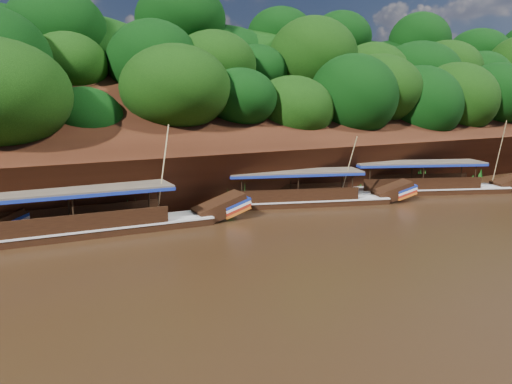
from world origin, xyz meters
TOP-DOWN VIEW (x-y plane):
  - ground at (0.00, 0.00)m, footprint 160.00×160.00m
  - riverbank at (-0.01, 22.73)m, footprint 120.00×30.06m
  - boat_0 at (10.74, 6.52)m, footprint 14.42×7.61m
  - boat_1 at (0.17, 7.79)m, footprint 13.35×6.30m
  - boat_2 at (-13.86, 7.65)m, footprint 15.83×3.30m
  - reeds at (-2.45, 9.62)m, footprint 50.13×2.46m

SIDE VIEW (x-z plane):
  - ground at x=0.00m, z-range 0.00..0.00m
  - boat_1 at x=0.17m, z-range -2.02..3.07m
  - boat_0 at x=10.74m, z-range -2.42..3.51m
  - boat_2 at x=-13.86m, z-range -2.48..3.60m
  - reeds at x=-2.45m, z-range -0.18..1.97m
  - riverbank at x=-0.01m, z-range -7.81..11.59m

